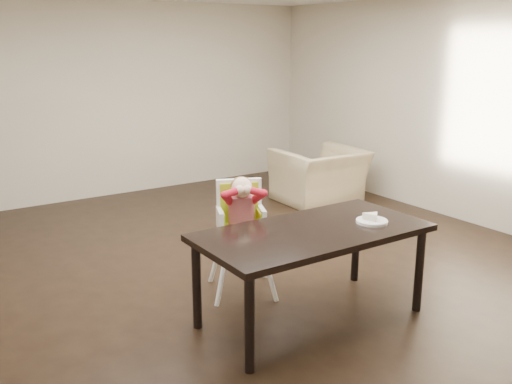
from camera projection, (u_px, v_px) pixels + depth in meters
ground at (257, 270)px, 5.53m from camera, size 7.00×7.00×0.00m
room_walls at (257, 75)px, 5.05m from camera, size 6.02×7.02×2.71m
dining_table at (312, 239)px, 4.39m from camera, size 1.80×0.90×0.75m
high_chair at (241, 211)px, 4.90m from camera, size 0.57×0.57×1.04m
plate at (372, 219)px, 4.53m from camera, size 0.32×0.32×0.07m
armchair at (320, 167)px, 7.79m from camera, size 1.13×0.75×0.97m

